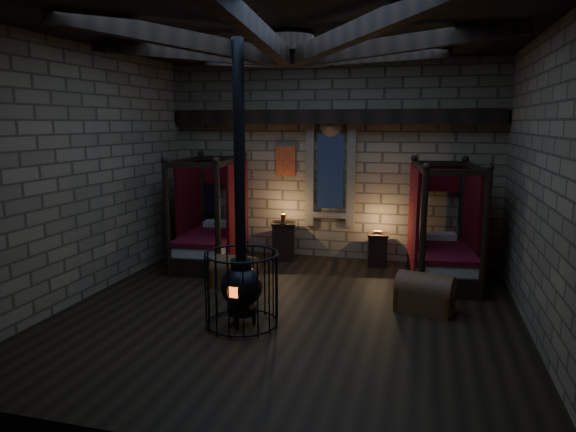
% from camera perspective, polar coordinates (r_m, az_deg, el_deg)
% --- Properties ---
extents(room, '(7.02, 7.02, 4.29)m').
position_cam_1_polar(room, '(7.78, 0.30, 16.34)').
color(room, black).
rests_on(room, ground).
extents(bed_left, '(1.30, 2.20, 2.20)m').
position_cam_1_polar(bed_left, '(10.94, -8.54, -2.37)').
color(bed_left, black).
rests_on(bed_left, ground).
extents(bed_right, '(1.34, 2.20, 2.18)m').
position_cam_1_polar(bed_right, '(10.05, 16.75, -3.87)').
color(bed_right, black).
rests_on(bed_right, ground).
extents(trunk_left, '(0.81, 0.53, 0.58)m').
position_cam_1_polar(trunk_left, '(9.38, -5.92, -6.27)').
color(trunk_left, brown).
rests_on(trunk_left, ground).
extents(trunk_right, '(0.96, 0.73, 0.63)m').
position_cam_1_polar(trunk_right, '(8.43, 14.97, -8.37)').
color(trunk_right, brown).
rests_on(trunk_right, ground).
extents(nightstand_left, '(0.61, 0.59, 1.00)m').
position_cam_1_polar(nightstand_left, '(11.08, -0.49, -2.73)').
color(nightstand_left, black).
rests_on(nightstand_left, ground).
extents(nightstand_right, '(0.47, 0.46, 0.74)m').
position_cam_1_polar(nightstand_right, '(10.79, 9.89, -3.67)').
color(nightstand_right, black).
rests_on(nightstand_right, ground).
extents(stove, '(1.07, 1.07, 4.05)m').
position_cam_1_polar(stove, '(7.52, -5.18, -7.40)').
color(stove, black).
rests_on(stove, ground).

